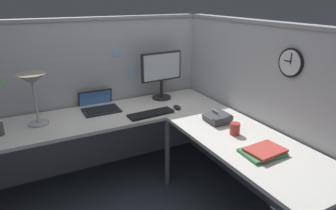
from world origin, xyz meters
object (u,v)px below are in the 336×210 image
object	(u,v)px
monitor	(161,72)
book_stack	(263,152)
coffee_mug	(235,129)
wall_clock	(291,63)
keyboard	(151,114)
desk_lamp_dome	(32,83)
laptop	(99,106)
computer_mouse	(177,107)
office_phone	(217,118)

from	to	relation	value
monitor	book_stack	distance (m)	1.44
coffee_mug	wall_clock	distance (m)	0.65
keyboard	desk_lamp_dome	bearing A→B (deg)	161.86
laptop	coffee_mug	bearing A→B (deg)	-53.62
desk_lamp_dome	laptop	bearing A→B (deg)	14.83
monitor	keyboard	size ratio (longest dim) A/B	1.16
computer_mouse	coffee_mug	bearing A→B (deg)	-79.84
keyboard	book_stack	bearing A→B (deg)	-72.73
laptop	office_phone	xyz separation A→B (m)	(0.83, -0.82, 0.01)
office_phone	coffee_mug	distance (m)	0.27
desk_lamp_dome	office_phone	distance (m)	1.58
laptop	coffee_mug	size ratio (longest dim) A/B	3.99
office_phone	book_stack	world-z (taller)	office_phone
computer_mouse	coffee_mug	distance (m)	0.72
laptop	office_phone	size ratio (longest dim) A/B	1.84
monitor	computer_mouse	xyz separation A→B (m)	(-0.01, -0.35, -0.28)
monitor	office_phone	bearing A→B (deg)	-79.67
monitor	office_phone	world-z (taller)	monitor
coffee_mug	laptop	bearing A→B (deg)	126.38
monitor	desk_lamp_dome	world-z (taller)	monitor
coffee_mug	wall_clock	bearing A→B (deg)	-22.37
monitor	book_stack	world-z (taller)	monitor
laptop	office_phone	distance (m)	1.17
laptop	wall_clock	world-z (taller)	wall_clock
computer_mouse	book_stack	world-z (taller)	book_stack
keyboard	book_stack	xyz separation A→B (m)	(0.39, -1.03, 0.01)
laptop	book_stack	distance (m)	1.63
keyboard	wall_clock	size ratio (longest dim) A/B	1.95
monitor	wall_clock	size ratio (longest dim) A/B	2.27
book_stack	wall_clock	size ratio (longest dim) A/B	1.36
keyboard	office_phone	bearing A→B (deg)	-46.90
keyboard	monitor	bearing A→B (deg)	48.42
laptop	wall_clock	size ratio (longest dim) A/B	1.74
monitor	coffee_mug	distance (m)	1.10
keyboard	desk_lamp_dome	xyz separation A→B (m)	(-0.95, 0.25, 0.35)
office_phone	wall_clock	xyz separation A→B (m)	(0.33, -0.41, 0.54)
desk_lamp_dome	coffee_mug	world-z (taller)	desk_lamp_dome
wall_clock	coffee_mug	bearing A→B (deg)	157.63
monitor	coffee_mug	bearing A→B (deg)	-83.54
desk_lamp_dome	wall_clock	world-z (taller)	wall_clock
laptop	office_phone	bearing A→B (deg)	-44.89
laptop	wall_clock	distance (m)	1.78
laptop	desk_lamp_dome	size ratio (longest dim) A/B	0.86
coffee_mug	office_phone	bearing A→B (deg)	84.50
book_stack	desk_lamp_dome	bearing A→B (deg)	136.06
laptop	coffee_mug	distance (m)	1.35
computer_mouse	desk_lamp_dome	bearing A→B (deg)	169.58
laptop	computer_mouse	bearing A→B (deg)	-29.20
desk_lamp_dome	coffee_mug	distance (m)	1.69
book_stack	coffee_mug	bearing A→B (deg)	84.81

